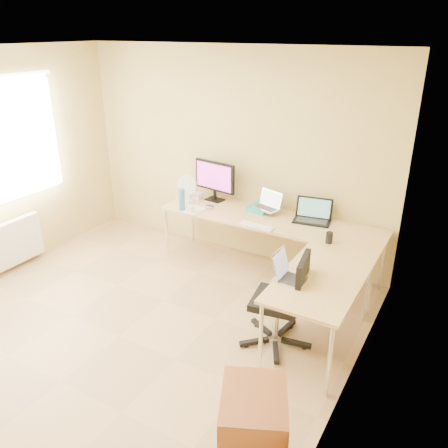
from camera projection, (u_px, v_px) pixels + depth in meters
The scene contains 23 objects.
floor at pixel (119, 336), 4.45m from camera, with size 4.50×4.50×0.00m, color #A6835A.
ceiling at pixel (87, 52), 3.42m from camera, with size 4.50×4.50×0.00m, color white.
wall_back at pixel (232, 155), 5.72m from camera, with size 4.50×4.50×0.00m, color tan.
wall_right at pixel (346, 273), 2.97m from camera, with size 4.50×4.50×0.00m, color tan.
desk_main at pixel (268, 246), 5.44m from camera, with size 2.65×0.70×0.73m, color tan.
desk_return at pixel (319, 311), 4.20m from camera, with size 0.70×1.30×0.73m, color tan.
monitor at pixel (215, 181), 5.75m from camera, with size 0.60×0.19×0.51m, color black.
book_stack at pixel (261, 207), 5.54m from camera, with size 0.24×0.33×0.06m, color #168E7D.
laptop_center at pixel (267, 201), 5.39m from camera, with size 0.32×0.24×0.20m, color #B8B9BE.
laptop_black at pixel (313, 211), 5.15m from camera, with size 0.41×0.30×0.26m, color black.
keyboard at pixel (257, 226), 5.07m from camera, with size 0.40×0.11×0.02m, color white.
mouse at pixel (269, 228), 5.00m from camera, with size 0.11×0.07×0.04m, color silver.
mug at pixel (191, 209), 5.46m from camera, with size 0.09×0.09×0.08m, color white.
cd_stack at pixel (209, 207), 5.58m from camera, with size 0.12×0.12×0.03m, color #ADAEC8.
water_bottle at pixel (182, 200), 5.48m from camera, with size 0.08×0.08×0.27m, color teal.
papers at pixel (194, 210), 5.53m from camera, with size 0.20×0.28×0.01m, color silver.
white_box at pixel (194, 196), 5.90m from camera, with size 0.21×0.15×0.08m, color white.
desk_fan at pixel (189, 189), 5.76m from camera, with size 0.25×0.25×0.32m, color silver.
black_cup at pixel (329, 238), 4.67m from camera, with size 0.07×0.07×0.12m, color black.
laptop_return at pixel (291, 270), 3.96m from camera, with size 0.25×0.32×0.21m, color silver.
office_chair at pixel (277, 297), 4.18m from camera, with size 0.57×0.57×0.95m, color black.
cabinet at pixel (253, 438), 2.92m from camera, with size 0.41×0.50×0.70m, color brown.
radiator at pixel (12, 243), 5.56m from camera, with size 0.09×0.80×0.55m, color white.
Camera 1 is at (2.71, -2.65, 2.77)m, focal length 36.63 mm.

